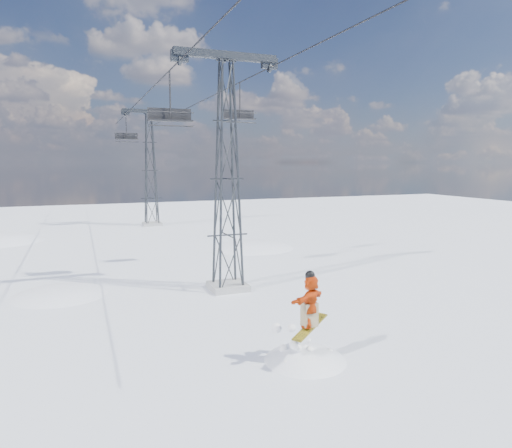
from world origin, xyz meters
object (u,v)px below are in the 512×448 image
object	(u,v)px
lift_chair_near	(170,116)
lift_tower_near	(227,180)
snowboarder_jump	(304,408)
lift_tower_far	(150,171)

from	to	relation	value
lift_chair_near	lift_tower_near	bearing A→B (deg)	-48.76
lift_tower_near	snowboarder_jump	world-z (taller)	lift_tower_near
lift_tower_far	lift_chair_near	size ratio (longest dim) A/B	4.13
lift_tower_far	lift_chair_near	bearing A→B (deg)	-95.59
snowboarder_jump	lift_tower_near	bearing A→B (deg)	88.56
snowboarder_jump	lift_chair_near	world-z (taller)	lift_chair_near
lift_tower_near	lift_tower_far	world-z (taller)	same
lift_tower_near	lift_chair_near	size ratio (longest dim) A/B	4.13
lift_tower_near	lift_tower_far	size ratio (longest dim) A/B	1.00
lift_tower_far	lift_chair_near	world-z (taller)	lift_tower_far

